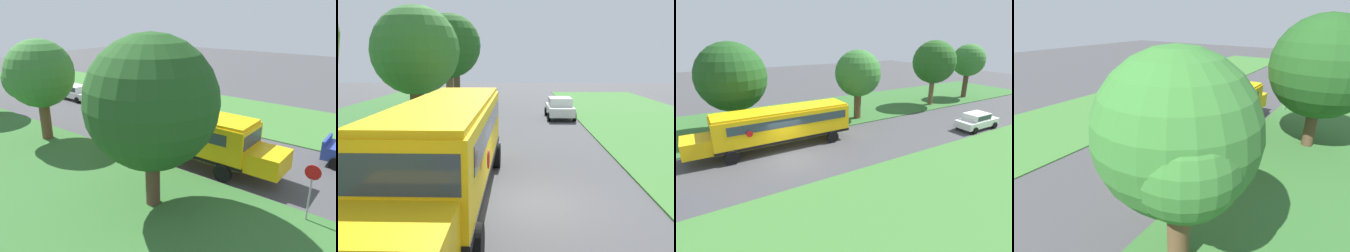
% 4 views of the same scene
% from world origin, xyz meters
% --- Properties ---
extents(ground_plane, '(120.00, 120.00, 0.00)m').
position_xyz_m(ground_plane, '(0.00, 0.00, 0.00)').
color(ground_plane, '#424244').
extents(grass_verge, '(12.00, 80.00, 0.08)m').
position_xyz_m(grass_verge, '(-10.00, 0.00, 0.04)').
color(grass_verge, '#33662D').
rests_on(grass_verge, ground).
extents(grass_far_side, '(10.00, 80.00, 0.07)m').
position_xyz_m(grass_far_side, '(9.00, 0.00, 0.04)').
color(grass_far_side, '#3D7533').
rests_on(grass_far_side, ground).
extents(school_bus, '(2.85, 12.42, 3.16)m').
position_xyz_m(school_bus, '(-2.40, 0.05, 1.92)').
color(school_bus, yellow).
rests_on(school_bus, ground).
extents(car_white_nearest, '(2.02, 4.40, 1.56)m').
position_xyz_m(car_white_nearest, '(2.80, 17.56, 0.88)').
color(car_white_nearest, silver).
rests_on(car_white_nearest, ground).
extents(oak_tree_beside_bus, '(6.02, 6.02, 8.11)m').
position_xyz_m(oak_tree_beside_bus, '(-7.58, -2.51, 5.10)').
color(oak_tree_beside_bus, '#4C3826').
rests_on(oak_tree_beside_bus, ground).
extents(oak_tree_roadside_mid, '(4.75, 4.75, 7.22)m').
position_xyz_m(oak_tree_roadside_mid, '(-5.95, 9.68, 4.73)').
color(oak_tree_roadside_mid, brown).
rests_on(oak_tree_roadside_mid, ground).
extents(oak_tree_far_end, '(5.23, 5.23, 8.05)m').
position_xyz_m(oak_tree_far_end, '(-6.09, 20.83, 5.53)').
color(oak_tree_far_end, brown).
rests_on(oak_tree_far_end, ground).
extents(oak_tree_across_road, '(4.42, 4.46, 7.50)m').
position_xyz_m(oak_tree_across_road, '(-6.60, 28.37, 5.29)').
color(oak_tree_across_road, '#4C3826').
rests_on(oak_tree_across_road, ground).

